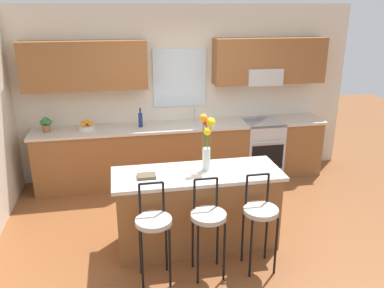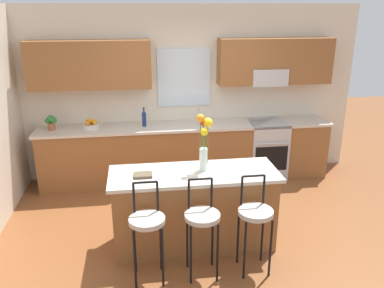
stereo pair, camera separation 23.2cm
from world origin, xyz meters
name	(u,v)px [view 1 (the left image)]	position (x,y,z in m)	size (l,w,h in m)	color
ground_plane	(207,234)	(0.00, 0.00, 0.00)	(14.00, 14.00, 0.00)	brown
back_wall_assembly	(181,83)	(0.02, 1.98, 1.51)	(5.60, 0.50, 2.70)	beige
counter_run	(183,152)	(0.00, 1.70, 0.47)	(4.56, 0.64, 0.92)	brown
sink_faucet	(194,113)	(0.21, 1.84, 1.06)	(0.02, 0.13, 0.23)	#B7BABC
oven_range	(261,148)	(1.29, 1.68, 0.46)	(0.60, 0.64, 0.92)	#B7BABC
kitchen_island	(197,209)	(-0.16, -0.17, 0.46)	(1.88, 0.69, 0.92)	brown
bar_stool_near	(154,225)	(-0.71, -0.72, 0.64)	(0.36, 0.36, 1.04)	black
bar_stool_middle	(208,220)	(-0.16, -0.72, 0.64)	(0.36, 0.36, 1.04)	black
bar_stool_far	(260,215)	(0.39, -0.72, 0.64)	(0.36, 0.36, 1.04)	black
flower_vase	(207,139)	(-0.04, -0.12, 1.29)	(0.18, 0.16, 0.65)	silver
cookbook	(146,176)	(-0.72, -0.20, 0.94)	(0.20, 0.15, 0.03)	brown
fruit_bowl_oranges	(87,126)	(-1.45, 1.70, 0.97)	(0.24, 0.24, 0.16)	silver
bottle_olive_oil	(140,120)	(-0.65, 1.70, 1.04)	(0.06, 0.06, 0.29)	navy
potted_plant_small	(46,124)	(-2.02, 1.70, 1.04)	(0.18, 0.12, 0.22)	#9E5B3D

